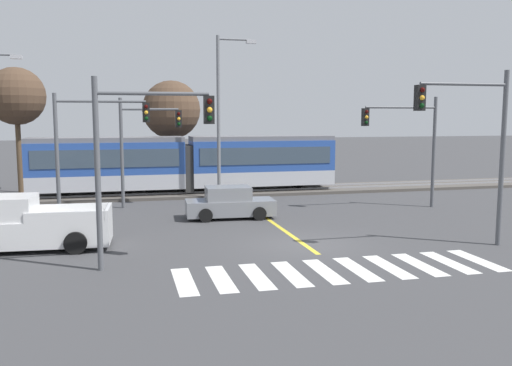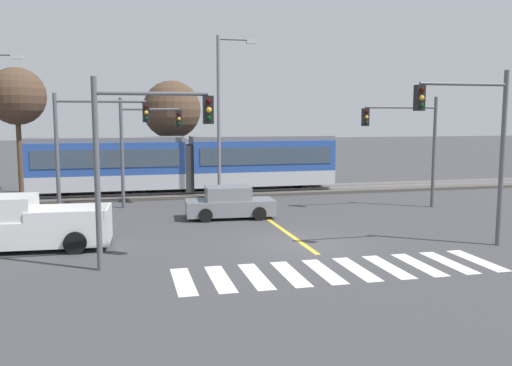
{
  "view_description": "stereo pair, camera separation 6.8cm",
  "coord_description": "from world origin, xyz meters",
  "views": [
    {
      "loc": [
        -6.62,
        -19.02,
        4.83
      ],
      "look_at": [
        -0.3,
        6.45,
        1.6
      ],
      "focal_mm": 38.0,
      "sensor_mm": 36.0,
      "label": 1
    },
    {
      "loc": [
        -6.56,
        -19.04,
        4.83
      ],
      "look_at": [
        -0.3,
        6.45,
        1.6
      ],
      "focal_mm": 38.0,
      "sensor_mm": 36.0,
      "label": 2
    }
  ],
  "objects": [
    {
      "name": "pickup_truck",
      "position": [
        -9.94,
        1.74,
        0.84
      ],
      "size": [
        5.51,
        2.47,
        1.98
      ],
      "color": "silver",
      "rests_on": "ground"
    },
    {
      "name": "track_bed",
      "position": [
        0.0,
        14.33,
        0.09
      ],
      "size": [
        120.0,
        4.0,
        0.18
      ],
      "primitive_type": "cube",
      "color": "#4C4742",
      "rests_on": "ground"
    },
    {
      "name": "crosswalk_stripe_6",
      "position": [
        1.65,
        -3.52,
        0.0
      ],
      "size": [
        0.57,
        2.8,
        0.01
      ],
      "primitive_type": "cube",
      "rotation": [
        0.0,
        0.0,
        -0.0
      ],
      "color": "silver",
      "rests_on": "ground"
    },
    {
      "name": "crosswalk_stripe_4",
      "position": [
        -0.55,
        -3.52,
        0.0
      ],
      "size": [
        0.57,
        2.8,
        0.01
      ],
      "primitive_type": "cube",
      "rotation": [
        0.0,
        0.0,
        -0.0
      ],
      "color": "silver",
      "rests_on": "ground"
    },
    {
      "name": "crosswalk_stripe_3",
      "position": [
        -1.65,
        -3.51,
        0.0
      ],
      "size": [
        0.57,
        2.8,
        0.01
      ],
      "primitive_type": "cube",
      "rotation": [
        0.0,
        0.0,
        -0.0
      ],
      "color": "silver",
      "rests_on": "ground"
    },
    {
      "name": "crosswalk_stripe_7",
      "position": [
        2.75,
        -3.52,
        0.0
      ],
      "size": [
        0.57,
        2.8,
        0.01
      ],
      "primitive_type": "cube",
      "rotation": [
        0.0,
        0.0,
        -0.0
      ],
      "color": "silver",
      "rests_on": "ground"
    },
    {
      "name": "traffic_light_mid_right",
      "position": [
        8.01,
        6.59,
        3.85
      ],
      "size": [
        4.25,
        0.38,
        5.86
      ],
      "color": "#515459",
      "rests_on": "ground"
    },
    {
      "name": "traffic_light_far_left",
      "position": [
        -5.54,
        10.24,
        3.74
      ],
      "size": [
        3.25,
        0.38,
        5.8
      ],
      "color": "#515459",
      "rests_on": "ground"
    },
    {
      "name": "crosswalk_stripe_9",
      "position": [
        4.95,
        -3.53,
        0.0
      ],
      "size": [
        0.57,
        2.8,
        0.01
      ],
      "primitive_type": "cube",
      "rotation": [
        0.0,
        0.0,
        -0.0
      ],
      "color": "silver",
      "rests_on": "ground"
    },
    {
      "name": "street_lamp_centre",
      "position": [
        -1.01,
        11.66,
        5.28
      ],
      "size": [
        2.3,
        0.28,
        9.35
      ],
      "color": "slate",
      "rests_on": "ground"
    },
    {
      "name": "crosswalk_stripe_8",
      "position": [
        3.85,
        -3.53,
        0.0
      ],
      "size": [
        0.57,
        2.8,
        0.01
      ],
      "primitive_type": "cube",
      "rotation": [
        0.0,
        0.0,
        -0.0
      ],
      "color": "silver",
      "rests_on": "ground"
    },
    {
      "name": "traffic_light_mid_left",
      "position": [
        -8.01,
        6.83,
        3.95
      ],
      "size": [
        4.25,
        0.38,
        5.88
      ],
      "color": "#515459",
      "rests_on": "ground"
    },
    {
      "name": "rail_far",
      "position": [
        0.0,
        15.05,
        0.23
      ],
      "size": [
        120.0,
        0.08,
        0.1
      ],
      "primitive_type": "cube",
      "color": "#939399",
      "rests_on": "track_bed"
    },
    {
      "name": "bare_tree_far_west",
      "position": [
        -12.98,
        18.01,
        6.06
      ],
      "size": [
        3.62,
        3.62,
        7.91
      ],
      "color": "brown",
      "rests_on": "ground"
    },
    {
      "name": "light_rail_tram",
      "position": [
        -2.73,
        14.32,
        2.05
      ],
      "size": [
        18.5,
        2.64,
        3.43
      ],
      "color": "#B7BAC1",
      "rests_on": "track_bed"
    },
    {
      "name": "crosswalk_stripe_2",
      "position": [
        -2.75,
        -3.51,
        0.0
      ],
      "size": [
        0.57,
        2.8,
        0.01
      ],
      "primitive_type": "cube",
      "rotation": [
        0.0,
        0.0,
        -0.0
      ],
      "color": "silver",
      "rests_on": "ground"
    },
    {
      "name": "ground_plane",
      "position": [
        0.0,
        0.0,
        0.0
      ],
      "size": [
        200.0,
        200.0,
        0.0
      ],
      "primitive_type": "plane",
      "color": "#3D3D3F"
    },
    {
      "name": "bare_tree_west",
      "position": [
        -3.3,
        17.97,
        5.26
      ],
      "size": [
        3.89,
        3.89,
        7.23
      ],
      "color": "brown",
      "rests_on": "ground"
    },
    {
      "name": "crosswalk_stripe_0",
      "position": [
        -4.95,
        -3.51,
        0.0
      ],
      "size": [
        0.57,
        2.8,
        0.01
      ],
      "primitive_type": "cube",
      "rotation": [
        0.0,
        0.0,
        -0.0
      ],
      "color": "silver",
      "rests_on": "ground"
    },
    {
      "name": "sedan_crossing",
      "position": [
        -1.68,
        6.06,
        0.7
      ],
      "size": [
        4.29,
        2.09,
        1.52
      ],
      "color": "gray",
      "rests_on": "ground"
    },
    {
      "name": "rail_near",
      "position": [
        0.0,
        13.61,
        0.23
      ],
      "size": [
        120.0,
        0.08,
        0.1
      ],
      "primitive_type": "cube",
      "color": "#939399",
      "rests_on": "track_bed"
    },
    {
      "name": "lane_centre_line",
      "position": [
        0.0,
        5.41,
        0.0
      ],
      "size": [
        0.2,
        13.85,
        0.01
      ],
      "primitive_type": "cube",
      "color": "gold",
      "rests_on": "ground"
    },
    {
      "name": "crosswalk_stripe_5",
      "position": [
        0.55,
        -3.52,
        0.0
      ],
      "size": [
        0.57,
        2.8,
        0.01
      ],
      "primitive_type": "cube",
      "rotation": [
        0.0,
        0.0,
        -0.0
      ],
      "color": "silver",
      "rests_on": "ground"
    },
    {
      "name": "crosswalk_stripe_1",
      "position": [
        -3.85,
        -3.51,
        0.0
      ],
      "size": [
        0.57,
        2.8,
        0.01
      ],
      "primitive_type": "cube",
      "rotation": [
        0.0,
        0.0,
        -0.0
      ],
      "color": "silver",
      "rests_on": "ground"
    },
    {
      "name": "traffic_light_near_left",
      "position": [
        -6.12,
        -1.68,
        3.97
      ],
      "size": [
        3.75,
        0.38,
        6.04
      ],
      "color": "#515459",
      "rests_on": "ground"
    },
    {
      "name": "traffic_light_near_right",
      "position": [
        5.88,
        -1.79,
        4.24
      ],
      "size": [
        3.75,
        0.38,
        6.51
      ],
      "color": "#515459",
      "rests_on": "ground"
    }
  ]
}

